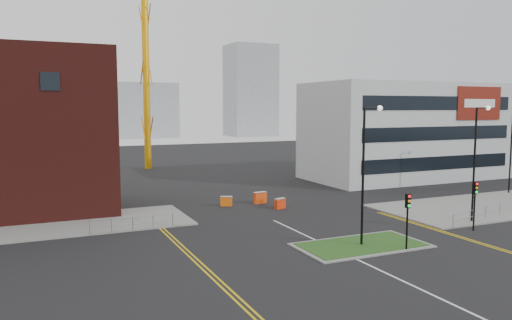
{
  "coord_description": "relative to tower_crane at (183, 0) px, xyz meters",
  "views": [
    {
      "loc": [
        -17.37,
        -18.29,
        9.09
      ],
      "look_at": [
        -1.73,
        16.59,
        5.0
      ],
      "focal_mm": 35.0,
      "sensor_mm": 36.0,
      "label": 1
    }
  ],
  "objects": [
    {
      "name": "pavement_right",
      "position": [
        18.08,
        -41.73,
        -24.88
      ],
      "size": [
        24.0,
        10.0,
        0.12
      ],
      "primitive_type": "cube",
      "color": "slate",
      "rests_on": "ground"
    },
    {
      "name": "yellow_right_a",
      "position": [
        5.58,
        -49.73,
        -24.94
      ],
      "size": [
        0.12,
        20.0,
        0.01
      ],
      "primitive_type": "cube",
      "color": "gold",
      "rests_on": "ground"
    },
    {
      "name": "traffic_light_island",
      "position": [
        0.08,
        -49.75,
        -22.37
      ],
      "size": [
        0.28,
        0.33,
        3.65
      ],
      "color": "black",
      "rests_on": "ground"
    },
    {
      "name": "barrier_left",
      "position": [
        -5.33,
        -31.73,
        -24.45
      ],
      "size": [
        1.14,
        0.75,
        0.91
      ],
      "color": "#F6610D",
      "rests_on": "ground"
    },
    {
      "name": "streetlamp_island",
      "position": [
        -1.7,
        -47.73,
        -19.53
      ],
      "size": [
        1.46,
        0.36,
        9.18
      ],
      "color": "black",
      "rests_on": "ground"
    },
    {
      "name": "centre_line",
      "position": [
        -3.92,
        -53.73,
        -24.94
      ],
      "size": [
        0.15,
        30.0,
        0.01
      ],
      "primitive_type": "cube",
      "color": "silver",
      "rests_on": "ground"
    },
    {
      "name": "railing_left",
      "position": [
        -14.92,
        -37.73,
        -24.2
      ],
      "size": [
        6.05,
        0.05,
        1.1
      ],
      "color": "gray",
      "rests_on": "ground"
    },
    {
      "name": "skyline_c",
      "position": [
        41.08,
        69.27,
        -10.94
      ],
      "size": [
        14.0,
        12.0,
        28.0
      ],
      "primitive_type": "cube",
      "color": "gray",
      "rests_on": "ground"
    },
    {
      "name": "yellow_left_b",
      "position": [
        -12.62,
        -45.73,
        -24.94
      ],
      "size": [
        0.12,
        24.0,
        0.01
      ],
      "primitive_type": "cube",
      "color": "gold",
      "rests_on": "ground"
    },
    {
      "name": "skyline_b",
      "position": [
        6.08,
        74.27,
        -16.94
      ],
      "size": [
        24.0,
        12.0,
        16.0
      ],
      "primitive_type": "cube",
      "color": "gray",
      "rests_on": "ground"
    },
    {
      "name": "yellow_right_b",
      "position": [
        5.88,
        -49.73,
        -24.94
      ],
      "size": [
        0.12,
        20.0,
        0.01
      ],
      "primitive_type": "cube",
      "color": "gold",
      "rests_on": "ground"
    },
    {
      "name": "yellow_left_a",
      "position": [
        -12.92,
        -45.73,
        -24.94
      ],
      "size": [
        0.12,
        24.0,
        0.01
      ],
      "primitive_type": "cube",
      "color": "gold",
      "rests_on": "ground"
    },
    {
      "name": "barrier_mid",
      "position": [
        -1.35,
        -34.8,
        -24.43
      ],
      "size": [
        1.18,
        0.73,
        0.94
      ],
      "color": "red",
      "rests_on": "ground"
    },
    {
      "name": "tower_crane",
      "position": [
        0.0,
        0.0,
        0.0
      ],
      "size": [
        52.73,
        7.44,
        36.02
      ],
      "color": "#F4A30E",
      "rests_on": "ground"
    },
    {
      "name": "office_block",
      "position": [
        22.09,
        -23.75,
        -18.94
      ],
      "size": [
        25.0,
        12.2,
        12.0
      ],
      "color": "silver",
      "rests_on": "ground"
    },
    {
      "name": "traffic_light_right",
      "position": [
        8.08,
        -47.75,
        -22.37
      ],
      "size": [
        0.28,
        0.33,
        3.65
      ],
      "color": "black",
      "rests_on": "ground"
    },
    {
      "name": "ground",
      "position": [
        -3.92,
        -55.73,
        -24.94
      ],
      "size": [
        200.0,
        200.0,
        0.0
      ],
      "primitive_type": "plane",
      "color": "black",
      "rests_on": "ground"
    },
    {
      "name": "skyline_d",
      "position": [
        -11.92,
        84.27,
        -18.94
      ],
      "size": [
        30.0,
        12.0,
        12.0
      ],
      "primitive_type": "cube",
      "color": "gray",
      "rests_on": "ground"
    },
    {
      "name": "barrier_right",
      "position": [
        -1.93,
        -31.75,
        -24.36
      ],
      "size": [
        1.33,
        0.63,
        1.08
      ],
      "color": "#F7480D",
      "rests_on": "ground"
    },
    {
      "name": "grass_island",
      "position": [
        -1.92,
        -47.73,
        -24.88
      ],
      "size": [
        8.0,
        4.0,
        0.12
      ],
      "primitive_type": "cube",
      "color": "#1F4918",
      "rests_on": "ground"
    },
    {
      "name": "streetlamp_right_near",
      "position": [
        10.3,
        -45.73,
        -19.53
      ],
      "size": [
        1.46,
        0.36,
        9.18
      ],
      "color": "black",
      "rests_on": "ground"
    },
    {
      "name": "island_kerb",
      "position": [
        -1.92,
        -47.73,
        -24.9
      ],
      "size": [
        8.6,
        4.6,
        0.08
      ],
      "primitive_type": "cube",
      "color": "slate",
      "rests_on": "ground"
    }
  ]
}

